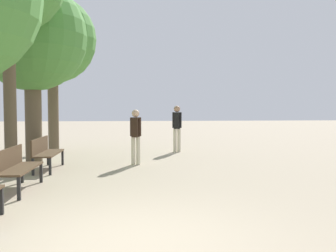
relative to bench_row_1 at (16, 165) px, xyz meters
name	(u,v)px	position (x,y,z in m)	size (l,w,h in m)	color
ground_plane	(120,242)	(2.25, -3.13, -0.53)	(80.00, 80.00, 0.00)	tan
bench_row_1	(16,165)	(0.00, 0.00, 0.00)	(0.51, 1.73, 0.88)	#4C3823
bench_row_2	(45,151)	(0.00, 2.55, 0.00)	(0.51, 1.73, 0.88)	#4C3823
tree_row_2	(32,38)	(-0.61, 3.72, 3.26)	(3.26, 3.26, 5.46)	brown
tree_row_3	(52,40)	(-0.61, 6.50, 3.67)	(3.25, 3.25, 5.86)	brown
pedestrian_near	(136,133)	(2.46, 3.25, 0.41)	(0.33, 0.28, 1.64)	beige
pedestrian_mid	(177,126)	(4.04, 6.27, 0.48)	(0.36, 0.29, 1.76)	beige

